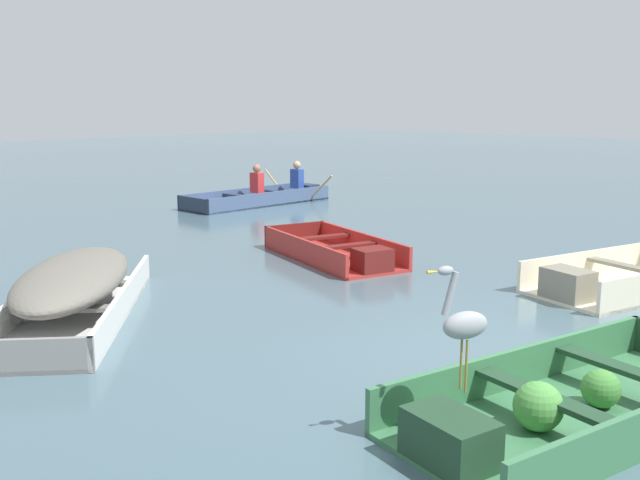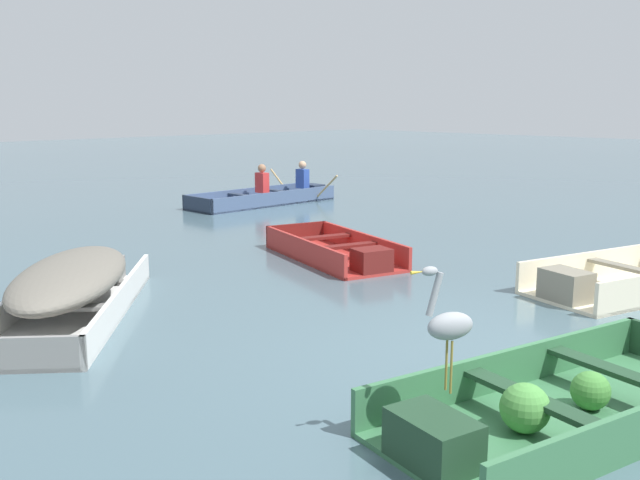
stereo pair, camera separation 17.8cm
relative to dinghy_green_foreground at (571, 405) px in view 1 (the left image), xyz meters
The scene contains 6 objects.
ground_plane 1.25m from the dinghy_green_foreground, 45.44° to the left, with size 80.00×80.00×0.00m, color #47606B.
dinghy_green_foreground is the anchor object (origin of this frame).
skiff_red_near_moored 5.45m from the dinghy_green_foreground, 61.53° to the left, with size 1.65×2.63×0.34m.
skiff_white_mid_moored 5.00m from the dinghy_green_foreground, 105.17° to the left, with size 2.89×3.20×0.62m.
rowboat_slate_blue_with_crew 11.53m from the dinghy_green_foreground, 60.45° to the left, with size 3.54×2.26×0.89m.
heron_on_dinghy 1.16m from the dinghy_green_foreground, 157.39° to the left, with size 0.45×0.25×0.84m.
Camera 1 is at (-5.40, -2.97, 2.20)m, focal length 40.00 mm.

